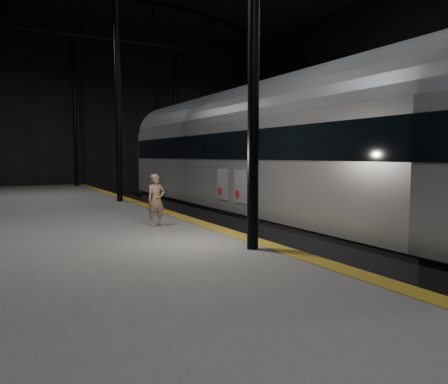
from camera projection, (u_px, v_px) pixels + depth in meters
ground at (284, 245)px, 15.53m from camera, size 44.00×44.00×0.00m
platform_left at (61, 253)px, 11.99m from camera, size 9.00×43.80×1.00m
platform_right at (425, 217)px, 18.98m from camera, size 9.00×43.80×1.00m
tactile_strip at (201, 223)px, 13.93m from camera, size 0.50×43.80×0.01m
track at (284, 243)px, 15.52m from camera, size 2.40×43.00×0.24m
train at (263, 154)px, 16.53m from camera, size 3.24×21.65×5.79m
woman at (156, 200)px, 13.42m from camera, size 0.62×0.45×1.60m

